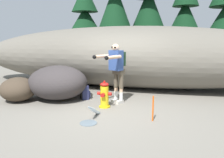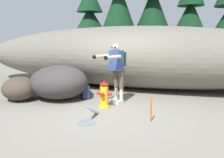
% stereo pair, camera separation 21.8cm
% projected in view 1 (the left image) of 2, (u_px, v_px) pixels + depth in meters
% --- Properties ---
extents(ground_plane, '(56.00, 56.00, 0.04)m').
position_uv_depth(ground_plane, '(106.00, 111.00, 5.85)').
color(ground_plane, slate).
extents(dirt_embankment, '(13.31, 3.20, 2.35)m').
position_uv_depth(dirt_embankment, '(129.00, 57.00, 8.54)').
color(dirt_embankment, '#666056').
rests_on(dirt_embankment, ground_plane).
extents(fire_hydrant, '(0.41, 0.36, 0.75)m').
position_uv_depth(fire_hydrant, '(104.00, 95.00, 6.03)').
color(fire_hydrant, gold).
rests_on(fire_hydrant, ground_plane).
extents(hydrant_water_jet, '(0.39, 1.28, 0.65)m').
position_uv_depth(hydrant_water_jet, '(95.00, 113.00, 5.36)').
color(hydrant_water_jet, silver).
rests_on(hydrant_water_jet, ground_plane).
extents(utility_worker, '(0.78, 1.04, 1.74)m').
position_uv_depth(utility_worker, '(116.00, 66.00, 6.27)').
color(utility_worker, beige).
rests_on(utility_worker, ground_plane).
extents(spare_backpack, '(0.36, 0.36, 0.47)m').
position_uv_depth(spare_backpack, '(85.00, 92.00, 6.88)').
color(spare_backpack, '#23284C').
rests_on(spare_backpack, ground_plane).
extents(boulder_large, '(2.26, 2.16, 1.05)m').
position_uv_depth(boulder_large, '(58.00, 82.00, 6.86)').
color(boulder_large, '#373232').
rests_on(boulder_large, ground_plane).
extents(boulder_mid, '(1.53, 1.51, 0.73)m').
position_uv_depth(boulder_mid, '(18.00, 89.00, 6.65)').
color(boulder_mid, '#45382A').
rests_on(boulder_mid, ground_plane).
extents(boulder_small, '(0.92, 0.99, 0.62)m').
position_uv_depth(boulder_small, '(46.00, 82.00, 8.01)').
color(boulder_small, '#432F33').
rests_on(boulder_small, ground_plane).
extents(pine_tree_far_left, '(2.62, 2.62, 5.32)m').
position_uv_depth(pine_tree_far_left, '(85.00, 17.00, 14.18)').
color(pine_tree_far_left, '#47331E').
rests_on(pine_tree_far_left, ground_plane).
extents(pine_tree_left, '(2.40, 2.40, 6.74)m').
position_uv_depth(pine_tree_left, '(115.00, 3.00, 11.02)').
color(pine_tree_left, '#47331E').
rests_on(pine_tree_left, ground_plane).
extents(pine_tree_center, '(2.76, 2.76, 6.82)m').
position_uv_depth(pine_tree_center, '(149.00, 7.00, 11.89)').
color(pine_tree_center, '#47331E').
rests_on(pine_tree_center, ground_plane).
extents(pine_tree_right, '(2.32, 2.32, 5.73)m').
position_uv_depth(pine_tree_right, '(185.00, 13.00, 12.81)').
color(pine_tree_right, '#47331E').
rests_on(pine_tree_right, ground_plane).
extents(survey_stake, '(0.04, 0.04, 0.60)m').
position_uv_depth(survey_stake, '(153.00, 109.00, 5.02)').
color(survey_stake, '#E55914').
rests_on(survey_stake, ground_plane).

